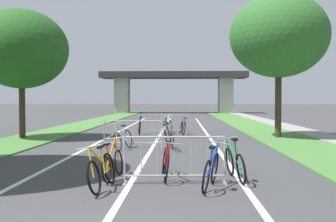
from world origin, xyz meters
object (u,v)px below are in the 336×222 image
Objects in this scene: bicycle_white_0 at (123,139)px; bicycle_orange_4 at (112,163)px; bicycle_teal_3 at (168,127)px; bicycle_black_1 at (140,127)px; bicycle_white_10 at (168,126)px; bicycle_green_6 at (235,164)px; crowd_barrier_second at (133,134)px; bicycle_silver_8 at (169,140)px; bicycle_red_5 at (166,162)px; bicycle_purple_7 at (183,127)px; crowd_barrier_nearest at (175,160)px; crowd_barrier_third at (167,124)px; tree_right_oak_mid at (279,36)px; bicycle_blue_2 at (211,170)px; tree_left_oak_near at (21,49)px; bicycle_yellow_9 at (102,171)px.

bicycle_white_0 is 5.36m from bicycle_orange_4.
bicycle_teal_3 is at bearing -89.45° from bicycle_white_0.
bicycle_black_1 reaches higher than bicycle_white_10.
bicycle_teal_3 is 11.63m from bicycle_green_6.
crowd_barrier_second reaches higher than bicycle_silver_8.
bicycle_white_0 is at bearing 115.57° from bicycle_green_6.
bicycle_red_5 is 1.01× the size of bicycle_silver_8.
bicycle_green_6 is 11.55m from bicycle_purple_7.
crowd_barrier_nearest is at bearing 80.68° from bicycle_silver_8.
bicycle_white_0 reaches higher than bicycle_white_10.
tree_right_oak_mid is at bearing -23.50° from crowd_barrier_third.
crowd_barrier_third is at bearing -99.28° from bicycle_silver_8.
bicycle_green_6 is at bearing 68.90° from bicycle_blue_2.
bicycle_black_1 is at bearing 93.78° from crowd_barrier_second.
bicycle_green_6 is (2.03, -12.06, -0.14)m from crowd_barrier_third.
tree_left_oak_near is 3.52× the size of bicycle_white_0.
bicycle_black_1 is at bearing -85.93° from bicycle_red_5.
bicycle_yellow_9 is 1.08× the size of bicycle_white_10.
crowd_barrier_nearest reaches higher than bicycle_yellow_9.
bicycle_yellow_9 is at bearing -167.48° from bicycle_green_6.
bicycle_blue_2 is 13.45m from bicycle_white_10.
tree_left_oak_near is 3.60× the size of bicycle_black_1.
crowd_barrier_third reaches higher than bicycle_white_0.
crowd_barrier_nearest is at bearing -115.01° from tree_right_oak_mid.
bicycle_teal_3 is at bearing -93.37° from bicycle_red_5.
crowd_barrier_third is (-5.39, 2.35, -4.32)m from tree_right_oak_mid.
crowd_barrier_second reaches higher than bicycle_green_6.
tree_right_oak_mid is at bearing -114.74° from bicycle_yellow_9.
crowd_barrier_nearest is (7.33, -9.41, -3.67)m from tree_left_oak_near.
tree_right_oak_mid is at bearing 31.16° from crowd_barrier_second.
crowd_barrier_second is 6.58m from bicycle_green_6.
crowd_barrier_third reaches higher than bicycle_yellow_9.
bicycle_silver_8 is 6.46m from bicycle_yellow_9.
crowd_barrier_third reaches higher than bicycle_silver_8.
bicycle_orange_4 is at bearing 65.34° from bicycle_silver_8.
bicycle_black_1 is at bearing 99.86° from bicycle_orange_4.
bicycle_yellow_9 is 13.55m from bicycle_white_10.
bicycle_purple_7 is at bearing -33.58° from crowd_barrier_third.
bicycle_blue_2 is 1.01× the size of bicycle_purple_7.
crowd_barrier_nearest is at bearing 93.81° from bicycle_teal_3.
crowd_barrier_second reaches higher than bicycle_red_5.
crowd_barrier_nearest is 1.32× the size of bicycle_silver_8.
bicycle_blue_2 is 0.96× the size of bicycle_teal_3.
crowd_barrier_nearest is 1.55m from bicycle_orange_4.
bicycle_orange_4 is 0.98× the size of bicycle_purple_7.
tree_left_oak_near reaches higher than bicycle_green_6.
bicycle_silver_8 is 7.18m from bicycle_white_10.
bicycle_white_10 is at bearing 92.90° from bicycle_orange_4.
bicycle_orange_4 is (-2.23, 0.91, -0.02)m from bicycle_blue_2.
crowd_barrier_nearest is at bearing -88.25° from bicycle_black_1.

